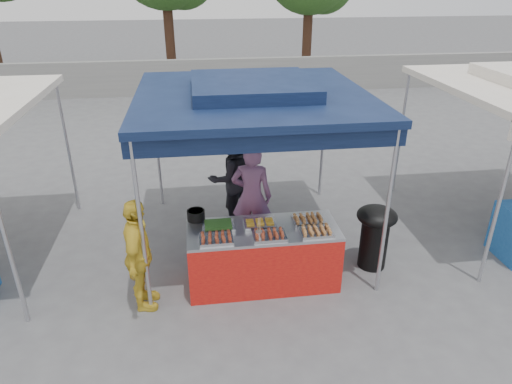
{
  "coord_description": "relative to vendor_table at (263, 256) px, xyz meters",
  "views": [
    {
      "loc": [
        -0.79,
        -5.24,
        3.89
      ],
      "look_at": [
        0.0,
        0.6,
        1.05
      ],
      "focal_mm": 32.0,
      "sensor_mm": 36.0,
      "label": 1
    }
  ],
  "objects": [
    {
      "name": "ground_plane",
      "position": [
        0.0,
        0.1,
        -0.43
      ],
      "size": [
        80.0,
        80.0,
        0.0
      ],
      "primitive_type": "plane",
      "color": "#565659"
    },
    {
      "name": "back_wall",
      "position": [
        0.0,
        11.1,
        0.17
      ],
      "size": [
        40.0,
        0.25,
        1.2
      ],
      "primitive_type": "cube",
      "color": "gray",
      "rests_on": "ground_plane"
    },
    {
      "name": "main_canopy",
      "position": [
        0.0,
        1.07,
        1.94
      ],
      "size": [
        3.2,
        3.2,
        2.57
      ],
      "color": "#B4B4BB",
      "rests_on": "ground_plane"
    },
    {
      "name": "vendor_table",
      "position": [
        0.0,
        0.0,
        0.0
      ],
      "size": [
        2.0,
        0.8,
        0.85
      ],
      "color": "red",
      "rests_on": "ground_plane"
    },
    {
      "name": "food_tray_fl",
      "position": [
        -0.63,
        -0.23,
        0.46
      ],
      "size": [
        0.42,
        0.3,
        0.07
      ],
      "color": "silver",
      "rests_on": "vendor_table"
    },
    {
      "name": "food_tray_fm",
      "position": [
        0.04,
        -0.24,
        0.46
      ],
      "size": [
        0.42,
        0.3,
        0.07
      ],
      "color": "silver",
      "rests_on": "vendor_table"
    },
    {
      "name": "food_tray_fr",
      "position": [
        0.66,
        -0.23,
        0.46
      ],
      "size": [
        0.42,
        0.3,
        0.07
      ],
      "color": "silver",
      "rests_on": "vendor_table"
    },
    {
      "name": "food_tray_bl",
      "position": [
        -0.58,
        0.09,
        0.46
      ],
      "size": [
        0.42,
        0.3,
        0.07
      ],
      "color": "silver",
      "rests_on": "vendor_table"
    },
    {
      "name": "food_tray_bm",
      "position": [
        -0.03,
        0.08,
        0.46
      ],
      "size": [
        0.42,
        0.3,
        0.07
      ],
      "color": "silver",
      "rests_on": "vendor_table"
    },
    {
      "name": "food_tray_br",
      "position": [
        0.63,
        0.09,
        0.46
      ],
      "size": [
        0.42,
        0.3,
        0.07
      ],
      "color": "silver",
      "rests_on": "vendor_table"
    },
    {
      "name": "cooking_pot",
      "position": [
        -0.87,
        0.36,
        0.5
      ],
      "size": [
        0.24,
        0.24,
        0.14
      ],
      "primitive_type": "cylinder",
      "color": "black",
      "rests_on": "vendor_table"
    },
    {
      "name": "skewer_cup",
      "position": [
        -0.09,
        -0.24,
        0.48
      ],
      "size": [
        0.09,
        0.09,
        0.11
      ],
      "primitive_type": "cylinder",
      "color": "#B4B4BB",
      "rests_on": "vendor_table"
    },
    {
      "name": "wok_burner",
      "position": [
        1.64,
        0.17,
        0.14
      ],
      "size": [
        0.57,
        0.57,
        0.96
      ],
      "rotation": [
        0.0,
        0.0,
        0.24
      ],
      "color": "black",
      "rests_on": "ground_plane"
    },
    {
      "name": "crate_left",
      "position": [
        -0.5,
        0.74,
        -0.26
      ],
      "size": [
        0.55,
        0.39,
        0.33
      ],
      "primitive_type": "cube",
      "color": "#13379C",
      "rests_on": "ground_plane"
    },
    {
      "name": "crate_right",
      "position": [
        0.38,
        0.58,
        -0.26
      ],
      "size": [
        0.54,
        0.37,
        0.32
      ],
      "primitive_type": "cube",
      "color": "#13379C",
      "rests_on": "ground_plane"
    },
    {
      "name": "crate_stacked",
      "position": [
        0.38,
        0.58,
        0.05
      ],
      "size": [
        0.52,
        0.36,
        0.31
      ],
      "primitive_type": "cube",
      "color": "#13379C",
      "rests_on": "crate_right"
    },
    {
      "name": "vendor_woman",
      "position": [
        -0.03,
        0.97,
        0.42
      ],
      "size": [
        0.7,
        0.54,
        1.69
      ],
      "primitive_type": "imported",
      "rotation": [
        0.0,
        0.0,
        2.89
      ],
      "color": "#84547A",
      "rests_on": "ground_plane"
    },
    {
      "name": "helper_man",
      "position": [
        -0.28,
        1.77,
        0.39
      ],
      "size": [
        0.99,
        0.9,
        1.64
      ],
      "primitive_type": "imported",
      "rotation": [
        0.0,
        0.0,
        3.59
      ],
      "color": "black",
      "rests_on": "ground_plane"
    },
    {
      "name": "customer_person",
      "position": [
        -1.59,
        -0.3,
        0.33
      ],
      "size": [
        0.41,
        0.9,
        1.51
      ],
      "primitive_type": "imported",
      "rotation": [
        0.0,
        0.0,
        1.53
      ],
      "color": "gold",
      "rests_on": "ground_plane"
    }
  ]
}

